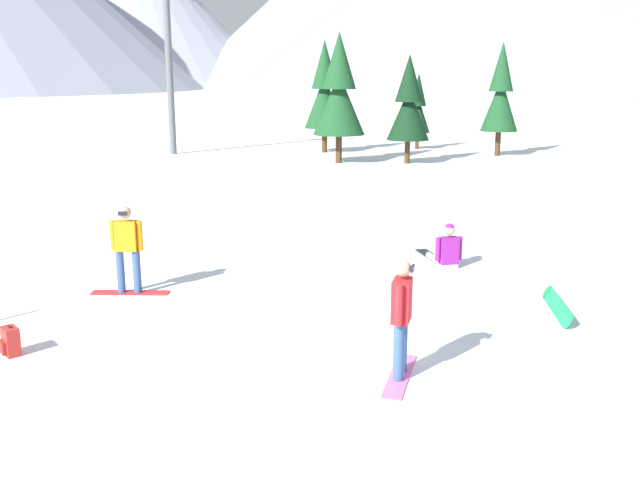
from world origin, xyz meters
TOP-DOWN VIEW (x-y plane):
  - ground_plane at (0.00, 0.00)m, footprint 800.00×800.00m
  - snowboarder_foreground at (1.56, 0.23)m, footprint 0.78×1.53m
  - snowboarder_midground at (-2.97, 4.50)m, footprint 1.53×0.44m
  - snowboarder_background at (3.72, 5.96)m, footprint 0.70×1.83m
  - loose_snowboard_near_left at (4.93, 2.71)m, footprint 0.50×1.89m
  - backpack_red at (-4.23, 1.51)m, footprint 0.37×0.38m
  - pine_tree_twin at (3.35, 24.55)m, footprint 2.47×2.47m
  - pine_tree_young at (6.59, 24.05)m, footprint 2.01×2.01m
  - pine_tree_slender at (3.08, 29.17)m, footprint 2.17×2.17m
  - pine_tree_broad at (11.96, 26.83)m, footprint 1.90×1.90m
  - pine_tree_leaning at (8.47, 30.40)m, footprint 1.39×1.39m
  - ski_lift_tower at (-5.06, 29.10)m, footprint 3.81×0.36m
  - peak_north_spur at (-43.26, 248.14)m, footprint 97.60×97.60m
  - peak_west_ridge at (33.59, 243.83)m, footprint 125.20×125.20m

SIDE VIEW (x-z plane):
  - ground_plane at x=0.00m, z-range 0.00..0.00m
  - loose_snowboard_near_left at x=4.93m, z-range 0.00..0.26m
  - backpack_red at x=-4.23m, z-range -0.02..0.45m
  - snowboarder_background at x=3.72m, z-range -0.15..0.86m
  - snowboarder_foreground at x=1.56m, z-range 0.05..1.77m
  - snowboarder_midground at x=-2.97m, z-range 0.05..1.79m
  - pine_tree_leaning at x=8.47m, z-range 0.19..4.42m
  - pine_tree_young at x=6.59m, z-range 0.23..5.32m
  - pine_tree_broad at x=11.96m, z-range 0.26..6.06m
  - pine_tree_slender at x=3.08m, z-range 0.27..6.23m
  - pine_tree_twin at x=3.35m, z-range 0.28..6.39m
  - ski_lift_tower at x=-5.06m, z-range 0.79..9.75m
  - peak_north_spur at x=-43.26m, z-range 1.19..54.25m
  - peak_west_ridge at x=33.59m, z-range 1.25..56.74m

